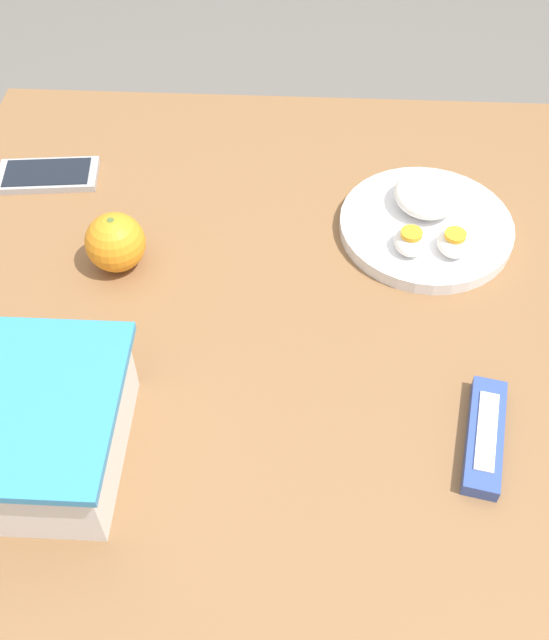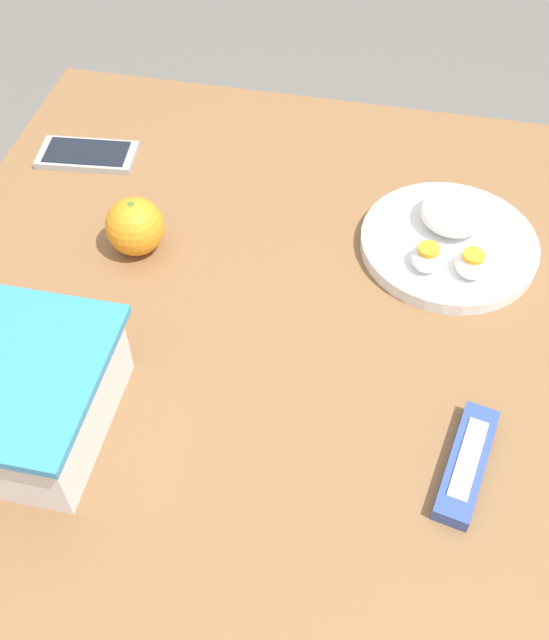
# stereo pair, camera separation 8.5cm
# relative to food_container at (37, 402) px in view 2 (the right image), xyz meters

# --- Properties ---
(ground_plane) EXTENTS (10.00, 10.00, 0.00)m
(ground_plane) POSITION_rel_food_container_xyz_m (0.21, -0.23, -0.78)
(ground_plane) COLOR #66605B
(table) EXTENTS (0.91, 0.94, 0.74)m
(table) POSITION_rel_food_container_xyz_m (0.21, -0.23, -0.14)
(table) COLOR brown
(table) RESTS_ON ground_plane
(food_container) EXTENTS (0.20, 0.15, 0.10)m
(food_container) POSITION_rel_food_container_xyz_m (0.00, 0.00, 0.00)
(food_container) COLOR white
(food_container) RESTS_ON table
(orange_fruit) EXTENTS (0.08, 0.08, 0.08)m
(orange_fruit) POSITION_rel_food_container_xyz_m (0.28, -0.01, -0.01)
(orange_fruit) COLOR orange
(orange_fruit) RESTS_ON table
(rice_plate) EXTENTS (0.23, 0.23, 0.06)m
(rice_plate) POSITION_rel_food_container_xyz_m (0.36, -0.40, -0.03)
(rice_plate) COLOR white
(rice_plate) RESTS_ON table
(candy_bar) EXTENTS (0.14, 0.06, 0.02)m
(candy_bar) POSITION_rel_food_container_xyz_m (0.04, -0.44, -0.03)
(candy_bar) COLOR #334C9E
(candy_bar) RESTS_ON table
(cell_phone) EXTENTS (0.08, 0.15, 0.01)m
(cell_phone) POSITION_rel_food_container_xyz_m (0.44, 0.12, -0.04)
(cell_phone) COLOR #ADADB2
(cell_phone) RESTS_ON table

